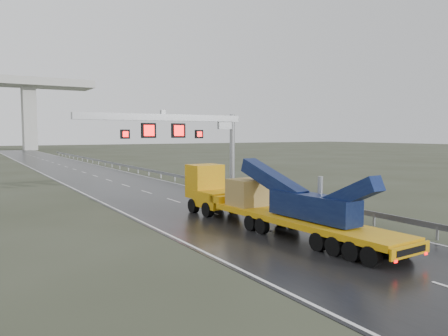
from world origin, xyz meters
TOP-DOWN VIEW (x-y plane):
  - ground at (0.00, 0.00)m, footprint 400.00×400.00m
  - road at (0.00, 40.00)m, footprint 11.00×200.00m
  - guardrail at (6.10, 30.00)m, footprint 0.20×140.00m
  - sign_gantry at (2.10, 17.99)m, footprint 14.90×1.20m
  - heavy_haul_truck at (0.24, 4.56)m, footprint 3.22×17.01m
  - exit_sign_pair at (7.51, 12.32)m, footprint 1.21×0.50m
  - striped_barrier at (7.85, 16.99)m, footprint 0.80×0.62m

SIDE VIEW (x-z plane):
  - ground at x=0.00m, z-range 0.00..0.00m
  - road at x=0.00m, z-range 0.00..0.02m
  - striped_barrier at x=7.85m, z-range 0.00..1.20m
  - guardrail at x=6.10m, z-range 0.00..1.40m
  - exit_sign_pair at x=7.51m, z-range 0.44..2.62m
  - heavy_haul_truck at x=0.24m, z-range -0.45..3.53m
  - sign_gantry at x=2.10m, z-range 1.90..9.33m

